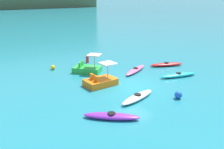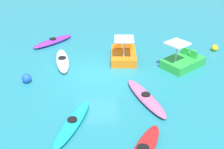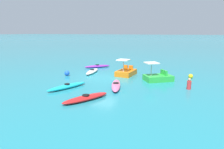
% 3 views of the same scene
% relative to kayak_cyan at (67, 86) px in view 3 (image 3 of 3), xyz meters
% --- Properties ---
extents(ground_plane, '(600.00, 600.00, 0.00)m').
position_rel_kayak_cyan_xyz_m(ground_plane, '(-4.42, 1.03, -0.16)').
color(ground_plane, teal).
extents(kayak_cyan, '(3.48, 1.82, 0.37)m').
position_rel_kayak_cyan_xyz_m(kayak_cyan, '(0.00, 0.00, 0.00)').
color(kayak_cyan, '#19B7C6').
rests_on(kayak_cyan, ground_plane).
extents(kayak_purple, '(2.72, 2.81, 0.37)m').
position_rel_kayak_cyan_xyz_m(kayak_purple, '(-9.04, -1.92, 0.00)').
color(kayak_purple, purple).
rests_on(kayak_purple, ground_plane).
extents(kayak_white, '(3.30, 1.24, 0.37)m').
position_rel_kayak_cyan_xyz_m(kayak_white, '(-5.98, -0.99, 0.00)').
color(kayak_white, white).
rests_on(kayak_white, ground_plane).
extents(kayak_pink, '(3.60, 1.85, 0.37)m').
position_rel_kayak_cyan_xyz_m(kayak_pink, '(-1.75, 3.38, 0.00)').
color(kayak_pink, pink).
rests_on(kayak_pink, ground_plane).
extents(kayak_red, '(3.28, 2.20, 0.37)m').
position_rel_kayak_cyan_xyz_m(kayak_red, '(1.84, 2.71, 0.00)').
color(kayak_red, red).
rests_on(kayak_red, ground_plane).
extents(pedal_boat_orange, '(2.53, 1.66, 1.68)m').
position_rel_kayak_cyan_xyz_m(pedal_boat_orange, '(-6.25, 2.72, 0.17)').
color(pedal_boat_orange, orange).
rests_on(pedal_boat_orange, ground_plane).
extents(pedal_boat_green, '(2.63, 2.82, 1.68)m').
position_rel_kayak_cyan_xyz_m(pedal_boat_green, '(-5.16, 6.09, 0.17)').
color(pedal_boat_green, green).
rests_on(pedal_boat_green, ground_plane).
extents(buoy_blue, '(0.51, 0.51, 0.51)m').
position_rel_kayak_cyan_xyz_m(buoy_blue, '(-3.78, -2.66, 0.09)').
color(buoy_blue, blue).
rests_on(buoy_blue, ground_plane).
extents(buoy_yellow, '(0.43, 0.43, 0.43)m').
position_rel_kayak_cyan_xyz_m(buoy_yellow, '(-7.21, 8.80, 0.05)').
color(buoy_yellow, yellow).
rests_on(buoy_yellow, ground_plane).
extents(person_near_shore, '(0.45, 0.45, 0.88)m').
position_rel_kayak_cyan_xyz_m(person_near_shore, '(-3.35, 8.74, 0.22)').
color(person_near_shore, red).
rests_on(person_near_shore, ground_plane).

